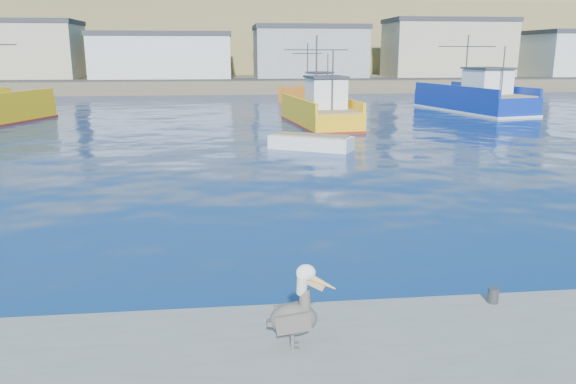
# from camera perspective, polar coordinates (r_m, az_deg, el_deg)

# --- Properties ---
(ground) EXTENTS (260.00, 260.00, 0.00)m
(ground) POSITION_cam_1_polar(r_m,az_deg,el_deg) (13.87, 2.22, -7.68)
(ground) COLOR #060E4F
(ground) RESTS_ON ground
(dock_bollards) EXTENTS (36.20, 0.20, 0.30)m
(dock_bollards) POSITION_cam_1_polar(r_m,az_deg,el_deg) (10.67, 8.29, -10.96)
(dock_bollards) COLOR #4C4C4C
(dock_bollards) RESTS_ON dock
(far_shore) EXTENTS (200.00, 81.00, 24.00)m
(far_shore) POSITION_cam_1_polar(r_m,az_deg,el_deg) (122.01, -5.75, 15.81)
(far_shore) COLOR brown
(far_shore) RESTS_ON ground
(trawler_yellow_b) EXTENTS (4.74, 10.28, 6.34)m
(trawler_yellow_b) POSITION_cam_1_polar(r_m,az_deg,el_deg) (40.29, 3.34, 8.11)
(trawler_yellow_b) COLOR #FFB610
(trawler_yellow_b) RESTS_ON ground
(trawler_blue) EXTENTS (6.96, 13.07, 6.66)m
(trawler_blue) POSITION_cam_1_polar(r_m,az_deg,el_deg) (52.68, 18.41, 8.97)
(trawler_blue) COLOR navy
(trawler_blue) RESTS_ON ground
(boat_orange) EXTENTS (6.35, 7.70, 5.96)m
(boat_orange) POSITION_cam_1_polar(r_m,az_deg,el_deg) (57.03, 2.65, 9.89)
(boat_orange) COLOR orange
(boat_orange) RESTS_ON ground
(skiff_mid) EXTENTS (4.65, 3.54, 0.97)m
(skiff_mid) POSITION_cam_1_polar(r_m,az_deg,el_deg) (30.46, 2.35, 4.94)
(skiff_mid) COLOR silver
(skiff_mid) RESTS_ON ground
(skiff_far) EXTENTS (3.34, 4.33, 0.90)m
(skiff_far) POSITION_cam_1_polar(r_m,az_deg,el_deg) (58.37, 22.94, 8.21)
(skiff_far) COLOR silver
(skiff_far) RESTS_ON ground
(pelican) EXTENTS (1.14, 0.49, 1.40)m
(pelican) POSITION_cam_1_polar(r_m,az_deg,el_deg) (9.16, 0.83, -12.10)
(pelican) COLOR #595451
(pelican) RESTS_ON dock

